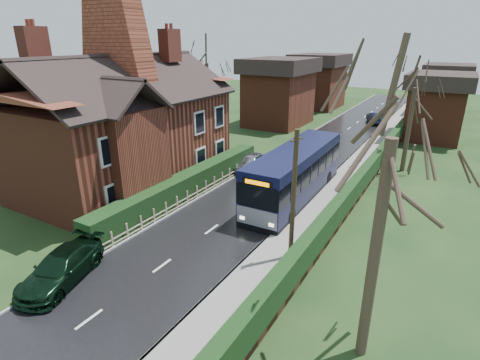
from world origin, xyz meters
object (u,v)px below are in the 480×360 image
Objects in this scene: bus at (295,174)px; car_green at (61,268)px; car_silver at (251,162)px; telegraph_pole at (293,198)px; bus_stop_sign at (297,182)px; brick_house at (125,123)px.

bus reaches higher than car_green.
bus reaches higher than car_silver.
car_green is at bearing -96.89° from car_silver.
car_green is at bearing -127.92° from telegraph_pole.
bus_stop_sign is (6.00, -5.53, 1.39)m from car_silver.
bus is 1.76× the size of telegraph_pole.
telegraph_pole is (7.60, -10.08, 2.46)m from car_silver.
bus is at bearing 17.64° from brick_house.
brick_house is 9.72m from car_silver.
brick_house is at bearing 103.62° from car_green.
brick_house is 2.36× the size of telegraph_pole.
bus_stop_sign is (1.00, -2.25, 0.43)m from bus.
bus_stop_sign is at bearing 43.49° from car_green.
car_silver is at bearing 113.50° from bus_stop_sign.
brick_house is 11.80m from bus.
car_green is 12.61m from bus_stop_sign.
brick_house is 3.29× the size of car_green.
car_silver is at bearing 48.71° from brick_house.
brick_house reaches higher than car_silver.
telegraph_pole is (7.70, 6.39, 2.49)m from car_green.
telegraph_pole reaches higher than car_green.
telegraph_pole is at bearing -69.67° from bus.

